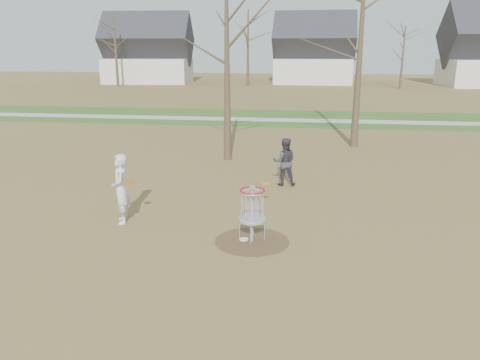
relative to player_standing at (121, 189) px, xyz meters
name	(u,v)px	position (x,y,z in m)	size (l,w,h in m)	color
ground	(252,241)	(3.57, -0.82, -0.93)	(160.00, 160.00, 0.00)	brown
green_band	(288,118)	(3.57, 20.18, -0.92)	(160.00, 8.00, 0.01)	#2D5119
footpath	(287,120)	(3.57, 19.18, -0.91)	(160.00, 1.50, 0.01)	#9E9E99
dirt_circle	(252,241)	(3.57, -0.82, -0.92)	(1.80, 1.80, 0.01)	#47331E
player_standing	(121,189)	(0.00, 0.00, 0.00)	(0.68, 0.44, 1.86)	silver
player_throwing	(285,162)	(4.10, 4.15, -0.12)	(0.79, 0.61, 1.62)	#353439
disc_grounded	(244,239)	(3.37, -0.77, -0.91)	(0.22, 0.22, 0.02)	white
discs_in_play	(204,183)	(2.10, 0.66, 0.06)	(3.61, 1.81, 0.41)	orange
disc_golf_basket	(252,205)	(3.57, -0.82, -0.01)	(0.64, 0.64, 1.35)	#9EA3AD
bare_trees	(315,39)	(5.35, 34.97, 4.42)	(52.62, 44.98, 9.00)	#382B1E
houses_row	(332,56)	(7.89, 51.74, 2.60)	(56.51, 10.01, 7.26)	silver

